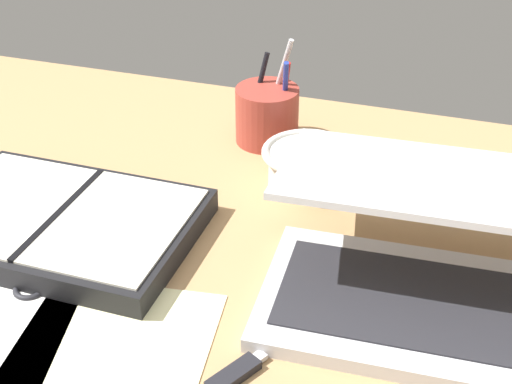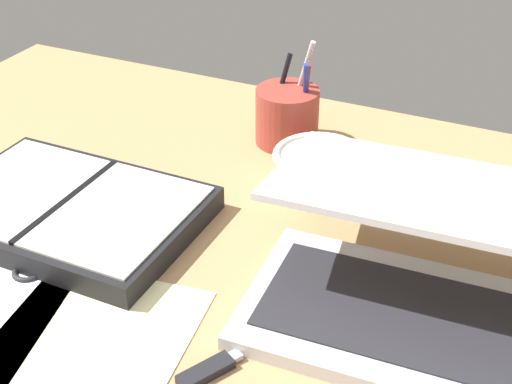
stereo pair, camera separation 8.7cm
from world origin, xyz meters
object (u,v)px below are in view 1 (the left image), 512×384
(laptop, at_px, (420,262))
(pen_cup, at_px, (267,114))
(bowl, at_px, (308,165))
(scissors, at_px, (46,284))
(planner, at_px, (63,222))

(laptop, distance_m, pen_cup, 0.41)
(bowl, relative_size, scissors, 1.06)
(bowl, distance_m, scissors, 0.39)
(planner, distance_m, scissors, 0.11)
(bowl, bearing_deg, pen_cup, 130.79)
(pen_cup, relative_size, planner, 0.49)
(planner, bearing_deg, bowl, 38.90)
(laptop, bearing_deg, planner, 178.79)
(laptop, xyz_separation_m, bowl, (-0.18, 0.20, -0.02))
(planner, relative_size, scissors, 2.70)
(laptop, height_order, scissors, laptop)
(scissors, bearing_deg, laptop, 14.67)
(planner, bearing_deg, scissors, -69.81)
(bowl, xyz_separation_m, scissors, (-0.23, -0.31, -0.03))
(planner, bearing_deg, laptop, 2.27)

